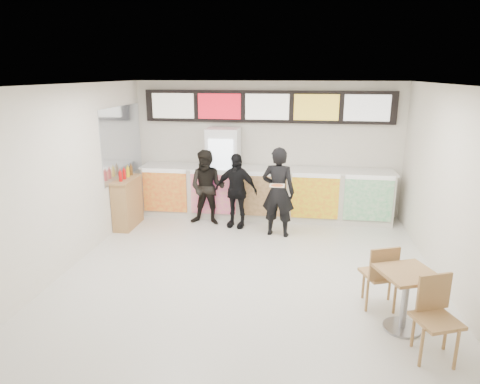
% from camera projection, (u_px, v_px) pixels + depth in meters
% --- Properties ---
extents(floor, '(7.00, 7.00, 0.00)m').
position_uv_depth(floor, '(247.00, 280.00, 6.78)').
color(floor, beige).
rests_on(floor, ground).
extents(ceiling, '(7.00, 7.00, 0.00)m').
position_uv_depth(ceiling, '(248.00, 85.00, 5.97)').
color(ceiling, white).
rests_on(ceiling, wall_back).
extents(wall_back, '(6.00, 0.00, 6.00)m').
position_uv_depth(wall_back, '(267.00, 149.00, 9.71)').
color(wall_back, silver).
rests_on(wall_back, floor).
extents(wall_left, '(0.00, 7.00, 7.00)m').
position_uv_depth(wall_left, '(60.00, 182.00, 6.79)').
color(wall_left, silver).
rests_on(wall_left, floor).
extents(wall_right, '(0.00, 7.00, 7.00)m').
position_uv_depth(wall_right, '(461.00, 197.00, 5.96)').
color(wall_right, silver).
rests_on(wall_right, floor).
extents(service_counter, '(5.56, 0.77, 1.14)m').
position_uv_depth(service_counter, '(265.00, 193.00, 9.57)').
color(service_counter, silver).
rests_on(service_counter, floor).
extents(menu_board, '(5.50, 0.14, 0.70)m').
position_uv_depth(menu_board, '(267.00, 107.00, 9.37)').
color(menu_board, black).
rests_on(menu_board, wall_back).
extents(drinks_fridge, '(0.70, 0.67, 2.00)m').
position_uv_depth(drinks_fridge, '(224.00, 173.00, 9.60)').
color(drinks_fridge, white).
rests_on(drinks_fridge, floor).
extents(mirror_panel, '(0.01, 2.00, 1.50)m').
position_uv_depth(mirror_panel, '(122.00, 142.00, 9.05)').
color(mirror_panel, '#B2B7BF').
rests_on(mirror_panel, wall_left).
extents(customer_main, '(0.71, 0.52, 1.80)m').
position_uv_depth(customer_main, '(278.00, 192.00, 8.42)').
color(customer_main, black).
rests_on(customer_main, floor).
extents(customer_left, '(0.81, 0.65, 1.62)m').
position_uv_depth(customer_left, '(207.00, 188.00, 9.10)').
color(customer_left, black).
rests_on(customer_left, floor).
extents(customer_mid, '(0.98, 0.56, 1.58)m').
position_uv_depth(customer_mid, '(236.00, 190.00, 8.95)').
color(customer_mid, black).
rests_on(customer_mid, floor).
extents(pizza_slice, '(0.36, 0.36, 0.02)m').
position_uv_depth(pizza_slice, '(277.00, 185.00, 7.92)').
color(pizza_slice, beige).
rests_on(pizza_slice, customer_main).
extents(cafe_table, '(1.02, 1.68, 0.95)m').
position_uv_depth(cafe_table, '(406.00, 290.00, 5.33)').
color(cafe_table, '#A07749').
rests_on(cafe_table, floor).
extents(condiment_ledge, '(0.38, 0.94, 1.25)m').
position_uv_depth(condiment_ledge, '(127.00, 202.00, 9.02)').
color(condiment_ledge, '#A07749').
rests_on(condiment_ledge, floor).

